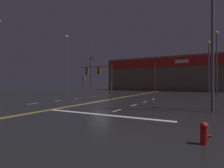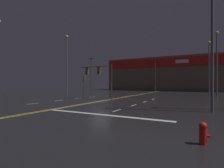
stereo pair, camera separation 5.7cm
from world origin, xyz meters
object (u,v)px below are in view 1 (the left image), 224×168
traffic_signal_corner_northwest (83,81)px  streetlight_far_median (209,61)px  streetlight_near_right (67,57)px  streetlight_far_right (213,9)px  fire_hydrant (204,133)px  streetlight_near_left (217,55)px  traffic_signal_median (98,73)px

traffic_signal_corner_northwest → streetlight_far_median: (22.25, 7.88, 3.61)m
traffic_signal_corner_northwest → streetlight_near_right: size_ratio=0.31×
streetlight_far_right → fire_hydrant: 10.49m
traffic_signal_corner_northwest → fire_hydrant: 30.60m
streetlight_near_right → streetlight_far_median: bearing=24.1°
streetlight_near_left → streetlight_far_right: 17.91m
streetlight_near_left → streetlight_far_median: 4.09m
streetlight_far_right → streetlight_far_median: bearing=89.3°
traffic_signal_median → traffic_signal_corner_northwest: bearing=135.2°
streetlight_near_left → streetlight_far_right: streetlight_far_right is taller
streetlight_near_left → streetlight_far_median: (-1.01, 3.95, -0.34)m
streetlight_far_right → traffic_signal_corner_northwest: bearing=147.7°
traffic_signal_median → fire_hydrant: bearing=-45.7°
streetlight_near_right → streetlight_far_right: size_ratio=0.95×
streetlight_near_right → fire_hydrant: streetlight_near_right is taller
traffic_signal_corner_northwest → streetlight_far_median: streetlight_far_median is taller
traffic_signal_corner_northwest → streetlight_far_right: bearing=-32.3°
streetlight_near_left → streetlight_near_right: streetlight_near_right is taller
traffic_signal_corner_northwest → streetlight_near_right: streetlight_near_right is taller
traffic_signal_median → streetlight_near_right: (-10.94, 6.16, 3.60)m
streetlight_far_median → fire_hydrant: (-0.79, -29.58, -5.80)m
fire_hydrant → traffic_signal_corner_northwest: bearing=134.7°
traffic_signal_median → streetlight_far_median: 21.59m
streetlight_near_left → streetlight_far_median: bearing=104.4°
streetlight_far_right → fire_hydrant: (-0.54, -7.79, -7.01)m
streetlight_far_right → fire_hydrant: size_ratio=15.81×
streetlight_near_right → fire_hydrant: 30.67m
traffic_signal_median → streetlight_near_left: size_ratio=0.46×
traffic_signal_median → traffic_signal_corner_northwest: traffic_signal_median is taller
streetlight_far_median → fire_hydrant: bearing=-91.5°
traffic_signal_median → traffic_signal_corner_northwest: 12.87m
traffic_signal_corner_northwest → streetlight_near_left: (23.26, 3.93, 3.95)m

